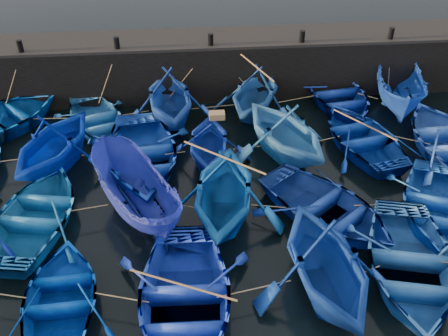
{
  "coord_description": "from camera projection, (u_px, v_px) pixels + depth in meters",
  "views": [
    {
      "loc": [
        -1.27,
        -10.89,
        11.14
      ],
      "look_at": [
        0.0,
        3.2,
        0.7
      ],
      "focal_mm": 40.0,
      "sensor_mm": 36.0,
      "label": 1
    }
  ],
  "objects": [
    {
      "name": "ground",
      "position": [
        233.0,
        247.0,
        15.43
      ],
      "size": [
        120.0,
        120.0,
        0.0
      ],
      "primitive_type": "plane",
      "color": "black",
      "rests_on": "ground"
    },
    {
      "name": "quay_wall",
      "position": [
        210.0,
        65.0,
        23.11
      ],
      "size": [
        26.0,
        2.5,
        2.5
      ],
      "primitive_type": "cube",
      "color": "black",
      "rests_on": "ground"
    },
    {
      "name": "quay_top",
      "position": [
        209.0,
        38.0,
        22.33
      ],
      "size": [
        26.0,
        2.5,
        0.12
      ],
      "primitive_type": "cube",
      "color": "black",
      "rests_on": "quay_wall"
    },
    {
      "name": "bollard_0",
      "position": [
        20.0,
        46.0,
        20.85
      ],
      "size": [
        0.24,
        0.24,
        0.5
      ],
      "primitive_type": "cylinder",
      "color": "black",
      "rests_on": "quay_top"
    },
    {
      "name": "bollard_1",
      "position": [
        117.0,
        43.0,
        21.13
      ],
      "size": [
        0.24,
        0.24,
        0.5
      ],
      "primitive_type": "cylinder",
      "color": "black",
      "rests_on": "quay_top"
    },
    {
      "name": "bollard_2",
      "position": [
        211.0,
        39.0,
        21.42
      ],
      "size": [
        0.24,
        0.24,
        0.5
      ],
      "primitive_type": "cylinder",
      "color": "black",
      "rests_on": "quay_top"
    },
    {
      "name": "bollard_3",
      "position": [
        302.0,
        36.0,
        21.71
      ],
      "size": [
        0.24,
        0.24,
        0.5
      ],
      "primitive_type": "cylinder",
      "color": "black",
      "rests_on": "quay_top"
    },
    {
      "name": "bollard_4",
      "position": [
        391.0,
        33.0,
        22.0
      ],
      "size": [
        0.24,
        0.24,
        0.5
      ],
      "primitive_type": "cylinder",
      "color": "black",
      "rests_on": "quay_top"
    },
    {
      "name": "boat_1",
      "position": [
        96.0,
        119.0,
        20.76
      ],
      "size": [
        4.49,
        5.19,
        0.9
      ],
      "primitive_type": "imported",
      "rotation": [
        0.0,
        0.0,
        0.37
      ],
      "color": "#2566B6",
      "rests_on": "ground"
    },
    {
      "name": "boat_2",
      "position": [
        169.0,
        96.0,
        20.8
      ],
      "size": [
        4.33,
        4.9,
        2.4
      ],
      "primitive_type": "imported",
      "rotation": [
        0.0,
        0.0,
        0.09
      ],
      "color": "#1945A7",
      "rests_on": "ground"
    },
    {
      "name": "boat_3",
      "position": [
        255.0,
        92.0,
        21.27
      ],
      "size": [
        5.16,
        5.45,
        2.26
      ],
      "primitive_type": "imported",
      "rotation": [
        0.0,
        0.0,
        -0.44
      ],
      "color": "#1E5699",
      "rests_on": "ground"
    },
    {
      "name": "boat_4",
      "position": [
        338.0,
        95.0,
        22.34
      ],
      "size": [
        4.29,
        5.52,
        1.05
      ],
      "primitive_type": "imported",
      "rotation": [
        0.0,
        0.0,
        0.14
      ],
      "color": "navy",
      "rests_on": "ground"
    },
    {
      "name": "boat_5",
      "position": [
        400.0,
        89.0,
        21.77
      ],
      "size": [
        3.24,
        5.47,
        1.99
      ],
      "primitive_type": "imported",
      "rotation": [
        0.0,
        0.0,
        -0.27
      ],
      "color": "#1745B5",
      "rests_on": "ground"
    },
    {
      "name": "boat_7",
      "position": [
        53.0,
        142.0,
        18.04
      ],
      "size": [
        5.34,
        5.68,
        2.39
      ],
      "primitive_type": "imported",
      "rotation": [
        0.0,
        0.0,
        2.75
      ],
      "color": "#0025A8",
      "rests_on": "ground"
    },
    {
      "name": "boat_8",
      "position": [
        140.0,
        155.0,
        18.42
      ],
      "size": [
        4.63,
        6.06,
        1.18
      ],
      "primitive_type": "imported",
      "rotation": [
        0.0,
        0.0,
        0.1
      ],
      "color": "blue",
      "rests_on": "ground"
    },
    {
      "name": "boat_9",
      "position": [
        209.0,
        141.0,
        18.49
      ],
      "size": [
        3.49,
        3.95,
        1.94
      ],
      "primitive_type": "imported",
      "rotation": [
        0.0,
        0.0,
        3.05
      ],
      "color": "#0F2C97",
      "rests_on": "ground"
    },
    {
      "name": "boat_10",
      "position": [
        285.0,
        130.0,
        18.64
      ],
      "size": [
        5.59,
        5.91,
        2.45
      ],
      "primitive_type": "imported",
      "rotation": [
        0.0,
        0.0,
        3.57
      ],
      "color": "#3276C7",
      "rests_on": "ground"
    },
    {
      "name": "boat_11",
      "position": [
        362.0,
        136.0,
        19.62
      ],
      "size": [
        4.43,
        5.48,
        1.01
      ],
      "primitive_type": "imported",
      "rotation": [
        0.0,
        0.0,
        3.36
      ],
      "color": "navy",
      "rests_on": "ground"
    },
    {
      "name": "boat_14",
      "position": [
        37.0,
        214.0,
        15.89
      ],
      "size": [
        4.35,
        5.48,
        1.03
      ],
      "primitive_type": "imported",
      "rotation": [
        0.0,
        0.0,
        2.97
      ],
      "color": "#1666AC",
      "rests_on": "ground"
    },
    {
      "name": "boat_15",
      "position": [
        135.0,
        194.0,
        16.04
      ],
      "size": [
        3.93,
        5.23,
        1.91
      ],
      "primitive_type": "imported",
      "rotation": [
        0.0,
        0.0,
        3.62
      ],
      "color": "navy",
      "rests_on": "ground"
    },
    {
      "name": "boat_16",
      "position": [
        223.0,
        190.0,
        15.75
      ],
      "size": [
        4.8,
        5.33,
        2.47
      ],
      "primitive_type": "imported",
      "rotation": [
        0.0,
        0.0,
        -0.18
      ],
      "color": "#0D57B5",
      "rests_on": "ground"
    },
    {
      "name": "boat_17",
      "position": [
        327.0,
        208.0,
        16.14
      ],
      "size": [
        5.86,
        6.13,
        1.03
      ],
      "primitive_type": "imported",
      "rotation": [
        0.0,
        0.0,
        0.65
      ],
      "color": "navy",
      "rests_on": "ground"
    },
    {
      "name": "boat_18",
      "position": [
        435.0,
        204.0,
        16.34
      ],
      "size": [
        4.89,
        5.6,
        0.97
      ],
      "primitive_type": "imported",
      "rotation": [
        0.0,
        0.0,
        -0.39
      ],
      "color": "blue",
      "rests_on": "ground"
    },
    {
      "name": "boat_21",
      "position": [
        62.0,
        298.0,
        13.31
      ],
      "size": [
        3.22,
        4.36,
        0.87
      ],
      "primitive_type": "imported",
      "rotation": [
        0.0,
        0.0,
        3.19
      ],
      "color": "#00349B",
      "rests_on": "ground"
    },
    {
      "name": "boat_22",
      "position": [
        183.0,
        300.0,
        13.12
      ],
      "size": [
        4.02,
        5.49,
        1.11
      ],
      "primitive_type": "imported",
      "rotation": [
        0.0,
        0.0,
        -0.04
      ],
      "color": "#1634C8",
      "rests_on": "ground"
    },
    {
      "name": "boat_23",
      "position": [
        326.0,
        261.0,
        13.32
      ],
      "size": [
        4.53,
        5.09,
        2.44
      ],
      "primitive_type": "imported",
      "rotation": [
        0.0,
        0.0,
        0.12
      ],
      "color": "#0F3994",
      "rests_on": "ground"
    },
    {
      "name": "boat_24",
      "position": [
        410.0,
        264.0,
        14.14
      ],
      "size": [
        4.91,
        6.01,
        1.09
      ],
      "primitive_type": "imported",
      "rotation": [
        0.0,
        0.0,
        -0.24
      ],
      "color": "#245FB1",
      "rests_on": "ground"
    },
    {
      "name": "wooden_crate",
      "position": [
        217.0,
        115.0,
        17.87
      ],
      "size": [
        0.56,
        0.37,
        0.23
      ],
      "primitive_type": "cube",
      "color": "olive",
      "rests_on": "boat_9"
    },
    {
      "name": "mooring_ropes",
      "position": [
        219.0,
        138.0,
        18.83
      ],
      "size": [
        17.7,
        12.06,
        2.1
      ],
      "color": "tan",
      "rests_on": "ground"
    },
    {
      "name": "loose_oars",
      "position": [
        266.0,
        144.0,
        16.91
      ],
      "size": [
        9.47,
        12.36,
        1.52
      ],
      "color": "#99724C",
      "rests_on": "ground"
    }
  ]
}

